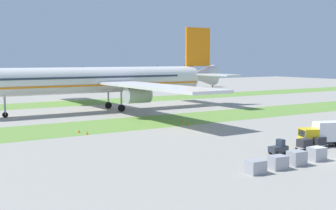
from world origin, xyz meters
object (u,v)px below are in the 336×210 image
Objects in this scene: taxiway_marker_2 at (183,121)px; taxiway_marker_3 at (79,131)px; uld_container_2 at (317,154)px; taxiway_marker_1 at (188,124)px; cargo_dolly_third at (332,139)px; catering_truck at (324,133)px; cargo_dolly_lead at (304,143)px; baggage_tug at (279,148)px; airliner at (107,80)px; cargo_dolly_second at (318,141)px; taxiway_marker_0 at (87,133)px; uld_container_3 at (297,158)px; uld_container_1 at (278,162)px; uld_container_0 at (256,167)px.

taxiway_marker_3 is at bearing -179.07° from taxiway_marker_2.
uld_container_2 is at bearing -63.65° from taxiway_marker_3.
cargo_dolly_third is at bearing -77.26° from taxiway_marker_1.
catering_truck reaches higher than taxiway_marker_2.
cargo_dolly_lead is 4.66m from catering_truck.
baggage_tug is 4.23× the size of taxiway_marker_2.
airliner is 63.83m from uld_container_2.
catering_truck is 13.92× the size of taxiway_marker_3.
airliner is 59.09m from cargo_dolly_second.
taxiway_marker_1 is (20.64, -0.18, -0.02)m from taxiway_marker_0.
baggage_tug reaches higher than taxiway_marker_3.
cargo_dolly_lead is at bearing -90.68° from taxiway_marker_2.
baggage_tug is 4.98× the size of taxiway_marker_3.
taxiway_marker_2 is (-4.16, 30.75, -1.64)m from catering_truck.
taxiway_marker_0 is 2.70m from taxiway_marker_3.
airliner is 155.84× the size of taxiway_marker_3.
taxiway_marker_2 is (0.88, 3.21, 0.02)m from taxiway_marker_1.
uld_container_3 is (-10.83, -5.55, -0.04)m from cargo_dolly_second.
taxiway_marker_3 is (-16.60, 30.67, -0.55)m from baggage_tug.
catering_truck reaches higher than baggage_tug.
cargo_dolly_third is at bearing 21.92° from uld_container_3.
catering_truck is at bearing -82.29° from taxiway_marker_2.
taxiway_marker_2 is at bearing -0.09° from cargo_dolly_lead.
uld_container_3 is 3.81× the size of taxiway_marker_3.
cargo_dolly_second is (2.90, -0.03, 0.00)m from cargo_dolly_lead.
taxiway_marker_0 is 20.64m from taxiway_marker_1.
taxiway_marker_0 is (-25.69, 27.72, -1.64)m from catering_truck.
taxiway_marker_0 is at bearing -80.15° from taxiway_marker_3.
uld_container_3 is 38.80m from taxiway_marker_3.
taxiway_marker_2 reaches higher than taxiway_marker_3.
catering_truck reaches higher than uld_container_1.
cargo_dolly_second is 15.24m from uld_container_1.
taxiway_marker_0 is at bearing 64.72° from catering_truck.
cargo_dolly_lead is 1.00× the size of cargo_dolly_third.
taxiway_marker_3 is (-21.62, 30.72, -0.66)m from cargo_dolly_lead.
uld_container_1 is 3.32m from uld_container_3.
uld_container_3 reaches higher than cargo_dolly_lead.
catering_truck is at bearing -85.25° from cargo_dolly_lead.
uld_container_1 is at bearing 117.59° from cargo_dolly_lead.
uld_container_2 reaches higher than cargo_dolly_lead.
uld_container_1 is at bearing -107.50° from taxiway_marker_2.
baggage_tug reaches higher than taxiway_marker_1.
catering_truck is at bearing 17.66° from uld_container_0.
uld_container_3 reaches higher than uld_container_0.
catering_truck reaches higher than taxiway_marker_3.
uld_container_3 is (-13.73, -5.52, -0.04)m from cargo_dolly_third.
uld_container_0 is (-14.80, -5.82, -0.16)m from cargo_dolly_lead.
catering_truck reaches higher than taxiway_marker_0.
cargo_dolly_second is 12.17m from uld_container_3.
cargo_dolly_third is 4.22× the size of taxiway_marker_3.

